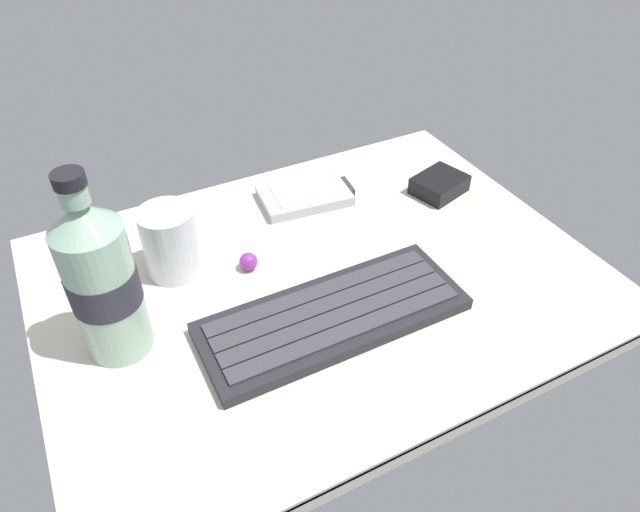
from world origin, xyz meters
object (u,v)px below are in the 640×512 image
water_bottle (102,280)px  charger_block (439,185)px  juice_cup (171,244)px  trackball_mouse (248,262)px  keyboard (333,315)px  handheld_device (306,195)px

water_bottle → charger_block: 47.54cm
juice_cup → charger_block: 37.98cm
water_bottle → trackball_mouse: bearing=17.0°
keyboard → water_bottle: size_ratio=1.40×
handheld_device → charger_block: charger_block is taller
keyboard → trackball_mouse: bearing=112.0°
handheld_device → charger_block: size_ratio=1.91×
juice_cup → water_bottle: bearing=-133.6°
water_bottle → charger_block: (46.21, 7.97, -7.81)cm
juice_cup → handheld_device: bearing=16.6°
handheld_device → trackball_mouse: 15.86cm
trackball_mouse → charger_block: bearing=5.8°
handheld_device → charger_block: bearing=-21.1°
handheld_device → juice_cup: 21.39cm
water_bottle → juice_cup: bearing=46.4°
juice_cup → charger_block: juice_cup is taller
handheld_device → trackball_mouse: bearing=-141.6°
keyboard → juice_cup: size_ratio=3.41×
charger_block → juice_cup: bearing=178.8°
water_bottle → trackball_mouse: 18.67cm
trackball_mouse → juice_cup: bearing=154.1°
juice_cup → charger_block: bearing=-1.2°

